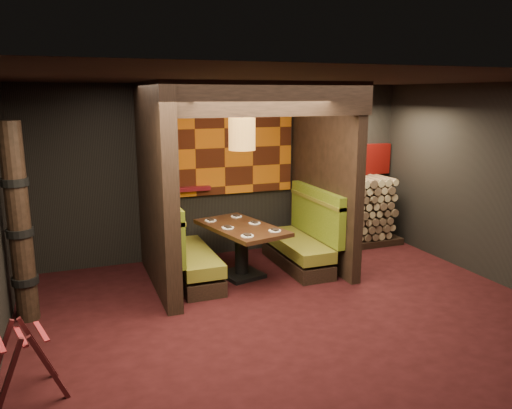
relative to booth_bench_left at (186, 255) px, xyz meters
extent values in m
cube|color=black|center=(0.96, -1.65, -0.41)|extent=(6.50, 5.50, 0.02)
cube|color=black|center=(0.96, -1.65, 2.46)|extent=(6.50, 5.50, 0.02)
cube|color=black|center=(0.96, 1.11, 1.02)|extent=(6.50, 0.02, 2.85)
cube|color=black|center=(0.96, -4.41, 1.02)|extent=(6.50, 0.02, 2.85)
cube|color=black|center=(4.22, -1.65, 1.02)|extent=(0.02, 5.50, 2.85)
cube|color=black|center=(-0.39, 0.00, 1.02)|extent=(0.20, 2.20, 2.85)
cube|color=black|center=(2.26, 0.05, 1.02)|extent=(0.15, 2.10, 2.85)
cube|color=black|center=(0.94, -0.95, 2.23)|extent=(2.85, 0.18, 0.44)
cube|color=#AF560D|center=(0.94, 1.06, 1.42)|extent=(2.40, 0.06, 1.55)
cube|color=#AF560D|center=(-0.27, 0.17, 1.45)|extent=(0.04, 1.85, 1.45)
cube|color=#560F16|center=(0.36, 1.00, 0.78)|extent=(0.60, 0.12, 0.07)
cube|color=black|center=(0.11, 0.00, -0.29)|extent=(0.55, 1.60, 0.22)
cube|color=brown|center=(0.11, 0.00, -0.04)|extent=(0.55, 1.60, 0.18)
cube|color=#516615|center=(-0.23, 0.00, 0.35)|extent=(0.12, 1.60, 0.78)
cube|color=brown|center=(-0.23, 0.00, 0.70)|extent=(0.15, 1.60, 0.06)
cube|color=black|center=(1.79, 0.00, -0.29)|extent=(0.55, 1.60, 0.22)
cube|color=brown|center=(1.79, 0.00, -0.04)|extent=(0.55, 1.60, 0.18)
cube|color=#516615|center=(2.12, 0.00, 0.35)|extent=(0.12, 1.60, 0.78)
cube|color=brown|center=(2.12, 0.00, 0.70)|extent=(0.15, 1.60, 0.06)
cube|color=black|center=(0.82, -0.11, -0.37)|extent=(0.66, 0.66, 0.06)
cylinder|color=black|center=(0.82, -0.11, -0.04)|extent=(0.20, 0.20, 0.73)
cube|color=#342010|center=(0.82, -0.11, 0.36)|extent=(1.14, 1.64, 0.06)
cylinder|color=white|center=(0.72, -0.66, 0.39)|extent=(0.18, 0.18, 0.01)
cube|color=black|center=(0.72, -0.66, 0.41)|extent=(0.09, 0.12, 0.02)
cylinder|color=white|center=(1.17, -0.55, 0.39)|extent=(0.18, 0.18, 0.01)
cube|color=black|center=(1.17, -0.55, 0.41)|extent=(0.09, 0.12, 0.02)
cylinder|color=white|center=(0.60, -0.16, 0.39)|extent=(0.18, 0.18, 0.01)
cube|color=black|center=(0.60, -0.16, 0.41)|extent=(0.09, 0.12, 0.02)
cylinder|color=white|center=(1.05, -0.05, 0.39)|extent=(0.18, 0.18, 0.01)
cube|color=black|center=(1.05, -0.05, 0.41)|extent=(0.09, 0.12, 0.02)
cylinder|color=white|center=(0.48, 0.34, 0.39)|extent=(0.18, 0.18, 0.01)
cube|color=black|center=(0.48, 0.34, 0.41)|extent=(0.09, 0.12, 0.02)
cylinder|color=white|center=(0.93, 0.45, 0.39)|extent=(0.18, 0.18, 0.01)
cube|color=black|center=(0.93, 0.45, 0.41)|extent=(0.09, 0.12, 0.02)
cylinder|color=#AC7635|center=(0.82, -0.16, 1.74)|extent=(0.38, 0.38, 0.45)
sphere|color=#FFC672|center=(0.82, -0.16, 1.74)|extent=(0.18, 0.18, 0.18)
cylinder|color=black|center=(0.82, -0.16, 2.21)|extent=(0.02, 0.02, 0.49)
cube|color=#3F1214|center=(-2.12, -2.55, -0.08)|extent=(0.33, 0.12, 0.73)
cube|color=#3F1214|center=(-1.79, -2.47, -0.08)|extent=(0.33, 0.12, 0.73)
cube|color=#3F1214|center=(-1.90, -2.05, -0.08)|extent=(0.33, 0.12, 0.73)
cube|color=maroon|center=(-2.01, -2.30, 0.20)|extent=(0.16, 0.45, 0.01)
cube|color=maroon|center=(-1.84, -2.26, 0.20)|extent=(0.16, 0.45, 0.01)
cylinder|color=black|center=(-2.09, -0.55, 0.80)|extent=(0.26, 0.26, 2.40)
cylinder|color=black|center=(-2.09, -0.55, 0.10)|extent=(0.31, 0.31, 0.09)
cylinder|color=black|center=(-2.09, -0.55, 0.70)|extent=(0.31, 0.31, 0.09)
cylinder|color=black|center=(-2.09, -0.55, 1.30)|extent=(0.31, 0.31, 0.09)
cube|color=black|center=(3.25, 0.70, -0.34)|extent=(1.73, 0.70, 0.12)
cube|color=brown|center=(3.25, 0.70, 0.27)|extent=(1.73, 0.70, 1.10)
cube|color=maroon|center=(3.25, 1.03, 1.10)|extent=(1.83, 0.10, 0.56)
cube|color=black|center=(2.35, 0.31, 1.02)|extent=(0.08, 0.08, 2.85)
camera|label=1|loc=(-1.51, -6.82, 2.29)|focal=35.00mm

